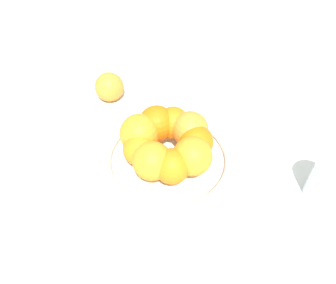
{
  "coord_description": "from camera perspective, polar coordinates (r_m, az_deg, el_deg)",
  "views": [
    {
      "loc": [
        0.35,
        0.29,
        0.56
      ],
      "look_at": [
        0.0,
        0.0,
        0.07
      ],
      "focal_mm": 35.0,
      "sensor_mm": 36.0,
      "label": 1
    }
  ],
  "objects": [
    {
      "name": "ground_plane",
      "position": [
        0.72,
        -0.0,
        -4.01
      ],
      "size": [
        4.0,
        4.0,
        0.0
      ],
      "primitive_type": "plane",
      "color": "silver"
    },
    {
      "name": "fruit_bowl",
      "position": [
        0.71,
        -0.0,
        -3.07
      ],
      "size": [
        0.28,
        0.28,
        0.04
      ],
      "color": "silver",
      "rests_on": "ground_plane"
    },
    {
      "name": "orange_pile",
      "position": [
        0.67,
        -0.11,
        0.11
      ],
      "size": [
        0.19,
        0.2,
        0.08
      ],
      "color": "orange",
      "rests_on": "fruit_bowl"
    },
    {
      "name": "stray_orange",
      "position": [
        0.88,
        -10.18,
        9.43
      ],
      "size": [
        0.08,
        0.08,
        0.08
      ],
      "primitive_type": "sphere",
      "color": "orange",
      "rests_on": "ground_plane"
    },
    {
      "name": "drinking_glass",
      "position": [
        0.71,
        26.21,
        -6.19
      ],
      "size": [
        0.07,
        0.07,
        0.09
      ],
      "primitive_type": "cylinder",
      "color": "silver",
      "rests_on": "ground_plane"
    }
  ]
}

